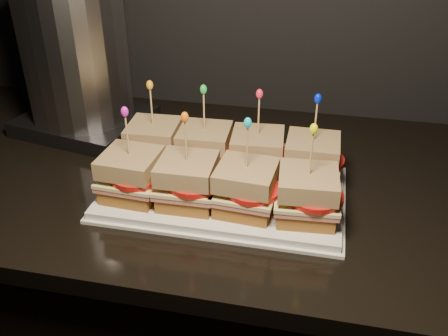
# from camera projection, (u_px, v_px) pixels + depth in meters

# --- Properties ---
(granite_slab) EXTENTS (2.66, 0.65, 0.03)m
(granite_slab) POSITION_uv_depth(u_px,v_px,m) (358.00, 195.00, 0.90)
(granite_slab) COLOR black
(granite_slab) RESTS_ON cabinet
(platter) EXTENTS (0.40, 0.25, 0.02)m
(platter) POSITION_uv_depth(u_px,v_px,m) (224.00, 191.00, 0.87)
(platter) COLOR white
(platter) RESTS_ON granite_slab
(platter_rim) EXTENTS (0.42, 0.26, 0.01)m
(platter_rim) POSITION_uv_depth(u_px,v_px,m) (224.00, 194.00, 0.87)
(platter_rim) COLOR white
(platter_rim) RESTS_ON granite_slab
(sandwich_0_bread_bot) EXTENTS (0.09, 0.09, 0.02)m
(sandwich_0_bread_bot) POSITION_uv_depth(u_px,v_px,m) (155.00, 156.00, 0.93)
(sandwich_0_bread_bot) COLOR brown
(sandwich_0_bread_bot) RESTS_ON platter
(sandwich_0_ham) EXTENTS (0.10, 0.10, 0.01)m
(sandwich_0_ham) POSITION_uv_depth(u_px,v_px,m) (155.00, 148.00, 0.92)
(sandwich_0_ham) COLOR #B76154
(sandwich_0_ham) RESTS_ON sandwich_0_bread_bot
(sandwich_0_cheese) EXTENTS (0.10, 0.10, 0.01)m
(sandwich_0_cheese) POSITION_uv_depth(u_px,v_px,m) (155.00, 145.00, 0.92)
(sandwich_0_cheese) COLOR #E7DF90
(sandwich_0_cheese) RESTS_ON sandwich_0_ham
(sandwich_0_tomato) EXTENTS (0.09, 0.09, 0.01)m
(sandwich_0_tomato) POSITION_uv_depth(u_px,v_px,m) (159.00, 144.00, 0.91)
(sandwich_0_tomato) COLOR red
(sandwich_0_tomato) RESTS_ON sandwich_0_cheese
(sandwich_0_bread_top) EXTENTS (0.09, 0.09, 0.03)m
(sandwich_0_bread_top) POSITION_uv_depth(u_px,v_px,m) (153.00, 132.00, 0.91)
(sandwich_0_bread_top) COLOR brown
(sandwich_0_bread_top) RESTS_ON sandwich_0_tomato
(sandwich_0_pick) EXTENTS (0.00, 0.00, 0.09)m
(sandwich_0_pick) POSITION_uv_depth(u_px,v_px,m) (152.00, 109.00, 0.88)
(sandwich_0_pick) COLOR tan
(sandwich_0_pick) RESTS_ON sandwich_0_bread_top
(sandwich_0_frill) EXTENTS (0.01, 0.01, 0.02)m
(sandwich_0_frill) POSITION_uv_depth(u_px,v_px,m) (150.00, 85.00, 0.86)
(sandwich_0_frill) COLOR orange
(sandwich_0_frill) RESTS_ON sandwich_0_pick
(sandwich_1_bread_bot) EXTENTS (0.09, 0.09, 0.02)m
(sandwich_1_bread_bot) POSITION_uv_depth(u_px,v_px,m) (205.00, 161.00, 0.92)
(sandwich_1_bread_bot) COLOR brown
(sandwich_1_bread_bot) RESTS_ON platter
(sandwich_1_ham) EXTENTS (0.10, 0.10, 0.01)m
(sandwich_1_ham) POSITION_uv_depth(u_px,v_px,m) (205.00, 154.00, 0.91)
(sandwich_1_ham) COLOR #B76154
(sandwich_1_ham) RESTS_ON sandwich_1_bread_bot
(sandwich_1_cheese) EXTENTS (0.10, 0.10, 0.01)m
(sandwich_1_cheese) POSITION_uv_depth(u_px,v_px,m) (205.00, 150.00, 0.90)
(sandwich_1_cheese) COLOR #E7DF90
(sandwich_1_cheese) RESTS_ON sandwich_1_ham
(sandwich_1_tomato) EXTENTS (0.09, 0.09, 0.01)m
(sandwich_1_tomato) POSITION_uv_depth(u_px,v_px,m) (210.00, 149.00, 0.89)
(sandwich_1_tomato) COLOR red
(sandwich_1_tomato) RESTS_ON sandwich_1_cheese
(sandwich_1_bread_top) EXTENTS (0.09, 0.09, 0.03)m
(sandwich_1_bread_top) POSITION_uv_depth(u_px,v_px,m) (205.00, 137.00, 0.89)
(sandwich_1_bread_top) COLOR brown
(sandwich_1_bread_top) RESTS_ON sandwich_1_tomato
(sandwich_1_pick) EXTENTS (0.00, 0.00, 0.09)m
(sandwich_1_pick) POSITION_uv_depth(u_px,v_px,m) (204.00, 114.00, 0.87)
(sandwich_1_pick) COLOR tan
(sandwich_1_pick) RESTS_ON sandwich_1_bread_top
(sandwich_1_frill) EXTENTS (0.01, 0.01, 0.02)m
(sandwich_1_frill) POSITION_uv_depth(u_px,v_px,m) (203.00, 89.00, 0.84)
(sandwich_1_frill) COLOR green
(sandwich_1_frill) RESTS_ON sandwich_1_pick
(sandwich_2_bread_bot) EXTENTS (0.09, 0.09, 0.02)m
(sandwich_2_bread_bot) POSITION_uv_depth(u_px,v_px,m) (257.00, 167.00, 0.90)
(sandwich_2_bread_bot) COLOR brown
(sandwich_2_bread_bot) RESTS_ON platter
(sandwich_2_ham) EXTENTS (0.10, 0.10, 0.01)m
(sandwich_2_ham) POSITION_uv_depth(u_px,v_px,m) (257.00, 159.00, 0.89)
(sandwich_2_ham) COLOR #B76154
(sandwich_2_ham) RESTS_ON sandwich_2_bread_bot
(sandwich_2_cheese) EXTENTS (0.11, 0.10, 0.01)m
(sandwich_2_cheese) POSITION_uv_depth(u_px,v_px,m) (257.00, 156.00, 0.89)
(sandwich_2_cheese) COLOR #E7DF90
(sandwich_2_cheese) RESTS_ON sandwich_2_ham
(sandwich_2_tomato) EXTENTS (0.09, 0.09, 0.01)m
(sandwich_2_tomato) POSITION_uv_depth(u_px,v_px,m) (263.00, 154.00, 0.88)
(sandwich_2_tomato) COLOR red
(sandwich_2_tomato) RESTS_ON sandwich_2_cheese
(sandwich_2_bread_top) EXTENTS (0.10, 0.10, 0.03)m
(sandwich_2_bread_top) POSITION_uv_depth(u_px,v_px,m) (258.00, 142.00, 0.87)
(sandwich_2_bread_top) COLOR brown
(sandwich_2_bread_top) RESTS_ON sandwich_2_tomato
(sandwich_2_pick) EXTENTS (0.00, 0.00, 0.09)m
(sandwich_2_pick) POSITION_uv_depth(u_px,v_px,m) (259.00, 118.00, 0.85)
(sandwich_2_pick) COLOR tan
(sandwich_2_pick) RESTS_ON sandwich_2_bread_top
(sandwich_2_frill) EXTENTS (0.01, 0.01, 0.02)m
(sandwich_2_frill) POSITION_uv_depth(u_px,v_px,m) (259.00, 94.00, 0.83)
(sandwich_2_frill) COLOR red
(sandwich_2_frill) RESTS_ON sandwich_2_pick
(sandwich_3_bread_bot) EXTENTS (0.09, 0.09, 0.02)m
(sandwich_3_bread_bot) POSITION_uv_depth(u_px,v_px,m) (310.00, 173.00, 0.88)
(sandwich_3_bread_bot) COLOR brown
(sandwich_3_bread_bot) RESTS_ON platter
(sandwich_3_ham) EXTENTS (0.10, 0.09, 0.01)m
(sandwich_3_ham) POSITION_uv_depth(u_px,v_px,m) (311.00, 165.00, 0.87)
(sandwich_3_ham) COLOR #B76154
(sandwich_3_ham) RESTS_ON sandwich_3_bread_bot
(sandwich_3_cheese) EXTENTS (0.10, 0.10, 0.01)m
(sandwich_3_cheese) POSITION_uv_depth(u_px,v_px,m) (311.00, 161.00, 0.87)
(sandwich_3_cheese) COLOR #E7DF90
(sandwich_3_cheese) RESTS_ON sandwich_3_ham
(sandwich_3_tomato) EXTENTS (0.09, 0.09, 0.01)m
(sandwich_3_tomato) POSITION_uv_depth(u_px,v_px,m) (319.00, 160.00, 0.86)
(sandwich_3_tomato) COLOR red
(sandwich_3_tomato) RESTS_ON sandwich_3_cheese
(sandwich_3_bread_top) EXTENTS (0.09, 0.09, 0.03)m
(sandwich_3_bread_top) POSITION_uv_depth(u_px,v_px,m) (313.00, 147.00, 0.86)
(sandwich_3_bread_top) COLOR brown
(sandwich_3_bread_top) RESTS_ON sandwich_3_tomato
(sandwich_3_pick) EXTENTS (0.00, 0.00, 0.09)m
(sandwich_3_pick) POSITION_uv_depth(u_px,v_px,m) (315.00, 124.00, 0.83)
(sandwich_3_pick) COLOR tan
(sandwich_3_pick) RESTS_ON sandwich_3_bread_top
(sandwich_3_frill) EXTENTS (0.01, 0.01, 0.02)m
(sandwich_3_frill) POSITION_uv_depth(u_px,v_px,m) (318.00, 98.00, 0.81)
(sandwich_3_frill) COLOR #021AD9
(sandwich_3_frill) RESTS_ON sandwich_3_pick
(sandwich_4_bread_bot) EXTENTS (0.09, 0.09, 0.02)m
(sandwich_4_bread_bot) POSITION_uv_depth(u_px,v_px,m) (133.00, 189.00, 0.84)
(sandwich_4_bread_bot) COLOR brown
(sandwich_4_bread_bot) RESTS_ON platter
(sandwich_4_ham) EXTENTS (0.10, 0.10, 0.01)m
(sandwich_4_ham) POSITION_uv_depth(u_px,v_px,m) (132.00, 180.00, 0.83)
(sandwich_4_ham) COLOR #B76154
(sandwich_4_ham) RESTS_ON sandwich_4_bread_bot
(sandwich_4_cheese) EXTENTS (0.10, 0.10, 0.01)m
(sandwich_4_cheese) POSITION_uv_depth(u_px,v_px,m) (132.00, 177.00, 0.82)
(sandwich_4_cheese) COLOR #E7DF90
(sandwich_4_cheese) RESTS_ON sandwich_4_ham
(sandwich_4_tomato) EXTENTS (0.09, 0.09, 0.01)m
(sandwich_4_tomato) POSITION_uv_depth(u_px,v_px,m) (137.00, 176.00, 0.81)
(sandwich_4_tomato) COLOR red
(sandwich_4_tomato) RESTS_ON sandwich_4_cheese
(sandwich_4_bread_top) EXTENTS (0.09, 0.09, 0.03)m
(sandwich_4_bread_top) POSITION_uv_depth(u_px,v_px,m) (130.00, 163.00, 0.81)
(sandwich_4_bread_top) COLOR brown
(sandwich_4_bread_top) RESTS_ON sandwich_4_tomato
(sandwich_4_pick) EXTENTS (0.00, 0.00, 0.09)m
(sandwich_4_pick) POSITION_uv_depth(u_px,v_px,m) (127.00, 138.00, 0.79)
(sandwich_4_pick) COLOR tan
(sandwich_4_pick) RESTS_ON sandwich_4_bread_top
(sandwich_4_frill) EXTENTS (0.01, 0.01, 0.02)m
(sandwich_4_frill) POSITION_uv_depth(u_px,v_px,m) (125.00, 112.00, 0.76)
(sandwich_4_frill) COLOR #C119B6
(sandwich_4_frill) RESTS_ON sandwich_4_pick
(sandwich_5_bread_bot) EXTENTS (0.09, 0.09, 0.02)m
(sandwich_5_bread_bot) POSITION_uv_depth(u_px,v_px,m) (188.00, 195.00, 0.82)
(sandwich_5_bread_bot) COLOR brown
(sandwich_5_bread_bot) RESTS_ON platter
(sandwich_5_ham) EXTENTS (0.10, 0.10, 0.01)m
(sandwich_5_ham) POSITION_uv_depth(u_px,v_px,m) (188.00, 187.00, 0.81)
(sandwich_5_ham) COLOR #B76154
(sandwich_5_ham) RESTS_ON sandwich_5_bread_bot
(sandwich_5_cheese) EXTENTS (0.10, 0.10, 0.01)m
(sandwich_5_cheese) POSITION_uv_depth(u_px,v_px,m) (188.00, 183.00, 0.81)
(sandwich_5_cheese) COLOR #E7DF90
(sandwich_5_cheese) RESTS_ON sandwich_5_ham
(sandwich_5_tomato) EXTENTS (0.09, 0.09, 0.01)m
(sandwich_5_tomato) POSITION_uv_depth(u_px,v_px,m) (194.00, 182.00, 0.80)
(sandwich_5_tomato) COLOR red
(sandwich_5_tomato) RESTS_ON sandwich_5_cheese
(sandwich_5_bread_top) EXTENTS (0.09, 0.09, 0.03)m
(sandwich_5_bread_top) POSITION_uv_depth(u_px,v_px,m) (187.00, 169.00, 0.79)
(sandwich_5_bread_top) COLOR brown
(sandwich_5_bread_top) RESTS_ON sandwich_5_tomato
(sandwich_5_pick) EXTENTS (0.00, 0.00, 0.09)m
(sandwich_5_pick) POSITION_uv_depth(u_px,v_px,m) (186.00, 144.00, 0.77)
(sandwich_5_pick) COLOR tan
(sandwich_5_pick) RESTS_ON sandwich_5_bread_top
(sandwich_5_frill) EXTENTS (0.01, 0.01, 0.02)m
(sandwich_5_frill) POSITION_uv_depth(u_px,v_px,m) (185.00, 117.00, 0.75)
(sandwich_5_frill) COLOR orange
(sandwich_5_frill) RESTS_ON sandwich_5_pick
(sandwich_6_bread_bot) EXTENTS (0.09, 0.09, 0.02)m
(sandwich_6_bread_bot) POSITION_uv_depth(u_px,v_px,m) (246.00, 202.00, 0.80)
(sandwich_6_bread_bot) COLOR brown
(sandwich_6_bread_bot) RESTS_ON platter
(sandwich_6_ham) EXTENTS (0.10, 0.10, 0.01)m
(sandwich_6_ham) POSITION_uv_depth(u_px,v_px,m) (246.00, 194.00, 0.79)
(sandwich_6_ham) COLOR #B76154
(sandwich_6_ham) RESTS_ON sandwich_6_bread_bot
(sandwich_6_cheese) EXTENTS (0.10, 0.10, 0.01)m
(sandwich_6_cheese) POSITION_uv_depth(u_px,v_px,m) (246.00, 190.00, 0.79)
(sandwich_6_cheese) COLOR #E7DF90
(sandwich_6_cheese) RESTS_ON sandwich_6_ham
(sandwich_6_tomato) EXTENTS (0.09, 0.09, 0.01)m
(sandwich_6_tomato) POSITION_uv_depth(u_px,v_px,m) (253.00, 189.00, 0.78)
(sandwich_6_tomato) COLOR red
(sandwich_6_tomato) RESTS_ON sandwich_6_cheese
(sandwich_6_bread_top) EXTENTS (0.10, 0.10, 0.03)m
(sandwich_6_bread_top) POSITION_uv_depth(u_px,v_px,m) (246.00, 175.00, 0.78)
(sandwich_6_bread_top) COLOR brown
(sandwich_6_bread_top) RESTS_ON sandwich_6_tomato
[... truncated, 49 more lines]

